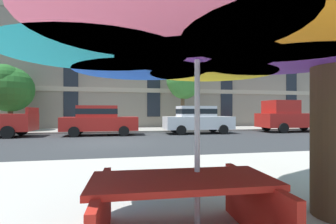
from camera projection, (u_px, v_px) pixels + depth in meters
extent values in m
plane|color=#2D3033|center=(110.00, 143.00, 11.27)|extent=(120.00, 120.00, 0.00)
cube|color=#9E998E|center=(113.00, 130.00, 17.93)|extent=(56.00, 3.60, 0.12)
cube|color=gray|center=(115.00, 65.00, 25.96)|extent=(39.56, 12.00, 12.80)
cube|color=#9E937F|center=(114.00, 90.00, 20.04)|extent=(38.77, 0.08, 0.36)
cube|color=#9E937F|center=(114.00, 51.00, 20.04)|extent=(38.77, 0.08, 0.36)
cube|color=#9E937F|center=(114.00, 11.00, 20.03)|extent=(38.77, 0.08, 0.36)
cube|color=black|center=(71.00, 44.00, 19.39)|extent=(1.10, 0.06, 11.60)
cube|color=black|center=(154.00, 48.00, 20.70)|extent=(1.10, 0.06, 11.60)
cube|color=black|center=(227.00, 52.00, 22.01)|extent=(1.10, 0.06, 11.60)
cube|color=black|center=(291.00, 55.00, 23.32)|extent=(1.10, 0.06, 11.60)
cube|color=#B21E19|center=(32.00, 111.00, 14.01)|extent=(0.16, 1.75, 0.36)
cylinder|color=black|center=(22.00, 130.00, 14.77)|extent=(0.68, 0.22, 0.68)
cylinder|color=black|center=(8.00, 132.00, 12.91)|extent=(0.68, 0.22, 0.68)
cube|color=#B21E19|center=(101.00, 124.00, 14.76)|extent=(4.40, 1.76, 0.80)
cube|color=#B21E19|center=(98.00, 111.00, 14.73)|extent=(2.30, 1.55, 0.68)
cube|color=black|center=(98.00, 111.00, 14.73)|extent=(2.32, 1.57, 0.32)
cylinder|color=black|center=(123.00, 129.00, 15.89)|extent=(0.60, 0.22, 0.60)
cylinder|color=black|center=(124.00, 131.00, 14.17)|extent=(0.60, 0.22, 0.60)
cylinder|color=black|center=(79.00, 130.00, 15.35)|extent=(0.60, 0.22, 0.60)
cylinder|color=black|center=(74.00, 132.00, 13.63)|extent=(0.60, 0.22, 0.60)
cube|color=silver|center=(198.00, 123.00, 15.97)|extent=(4.40, 1.76, 0.80)
cube|color=silver|center=(196.00, 111.00, 15.94)|extent=(2.30, 1.55, 0.68)
cube|color=black|center=(196.00, 111.00, 15.94)|extent=(2.32, 1.57, 0.32)
cylinder|color=black|center=(213.00, 128.00, 17.11)|extent=(0.60, 0.22, 0.60)
cylinder|color=black|center=(223.00, 130.00, 15.38)|extent=(0.60, 0.22, 0.60)
cylinder|color=black|center=(175.00, 128.00, 16.57)|extent=(0.60, 0.22, 0.60)
cylinder|color=black|center=(181.00, 130.00, 14.84)|extent=(0.60, 0.22, 0.60)
cube|color=#B21E19|center=(294.00, 120.00, 17.39)|extent=(5.10, 1.90, 0.96)
cube|color=#B21E19|center=(281.00, 107.00, 17.17)|extent=(1.90, 1.75, 0.90)
cube|color=#B21E19|center=(324.00, 111.00, 17.88)|extent=(0.16, 1.75, 0.36)
cylinder|color=black|center=(304.00, 126.00, 18.63)|extent=(0.68, 0.22, 0.68)
cylinder|color=black|center=(324.00, 127.00, 16.77)|extent=(0.68, 0.22, 0.68)
cylinder|color=black|center=(266.00, 126.00, 18.01)|extent=(0.68, 0.22, 0.68)
cylinder|color=black|center=(283.00, 128.00, 16.14)|extent=(0.68, 0.22, 0.68)
cylinder|color=#4C3823|center=(10.00, 117.00, 16.75)|extent=(0.33, 0.33, 2.14)
sphere|color=#236023|center=(5.00, 80.00, 16.40)|extent=(2.09, 2.09, 2.09)
sphere|color=#236023|center=(10.00, 89.00, 16.83)|extent=(3.10, 3.10, 3.10)
cylinder|color=brown|center=(183.00, 111.00, 18.92)|extent=(0.31, 0.31, 2.90)
sphere|color=#387F33|center=(184.00, 83.00, 18.96)|extent=(2.45, 2.45, 2.45)
sphere|color=#387F33|center=(183.00, 80.00, 18.94)|extent=(2.61, 2.61, 2.61)
cylinder|color=silver|center=(197.00, 133.00, 2.69)|extent=(0.06, 0.06, 2.39)
cone|color=#662D9E|center=(283.00, 47.00, 2.89)|extent=(1.86, 1.86, 0.40)
cone|color=yellow|center=(212.00, 61.00, 3.69)|extent=(1.86, 1.86, 0.40)
cone|color=blue|center=(141.00, 58.00, 3.48)|extent=(1.86, 1.86, 0.40)
cone|color=#199EB2|center=(96.00, 36.00, 2.47)|extent=(1.86, 1.86, 0.40)
cone|color=#E5668C|center=(165.00, 0.00, 1.68)|extent=(1.86, 1.86, 0.40)
cone|color=orange|center=(301.00, 12.00, 1.89)|extent=(1.86, 1.86, 0.40)
cone|color=#662D9E|center=(197.00, 38.00, 2.68)|extent=(1.78, 1.78, 0.48)
cube|color=red|center=(182.00, 181.00, 2.44)|extent=(1.83, 0.87, 0.06)
cube|color=red|center=(171.00, 191.00, 3.06)|extent=(1.81, 0.36, 0.05)
cube|color=red|center=(255.00, 213.00, 2.57)|extent=(0.14, 1.40, 0.74)
cube|color=red|center=(101.00, 223.00, 2.32)|extent=(0.14, 1.40, 0.74)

